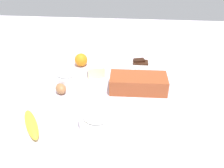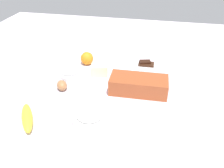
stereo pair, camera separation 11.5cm
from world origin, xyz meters
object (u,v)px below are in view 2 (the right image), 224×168
Objects in this scene: loaf_pan at (139,85)px; orange_fruit at (87,58)px; flour_bowl at (90,117)px; banana at (27,118)px; egg_near_butter at (62,85)px; sugar_bowl at (70,73)px; butter_block at (100,70)px; chocolate_plate at (146,65)px.

orange_fruit is at bearing -36.05° from loaf_pan.
banana is (0.26, 0.04, -0.01)m from flour_bowl.
loaf_pan reaches higher than egg_near_butter.
sugar_bowl is 0.16m from butter_block.
egg_near_butter is (0.38, 0.06, -0.02)m from loaf_pan.
chocolate_plate is at bearing -94.57° from loaf_pan.
sugar_bowl is 1.08× the size of chocolate_plate.
flour_bowl is (0.17, 0.27, -0.01)m from loaf_pan.
orange_fruit is at bearing -99.80° from banana.
banana is at bearing 35.02° from loaf_pan.
loaf_pan is 2.17× the size of chocolate_plate.
flour_bowl is 0.79× the size of banana.
sugar_bowl is 0.74× the size of banana.
loaf_pan is at bearing -170.99° from egg_near_butter.
flour_bowl is 1.97× the size of orange_fruit.
loaf_pan is 1.88× the size of flour_bowl.
banana is 0.48m from butter_block.
chocolate_plate is at bearing -173.17° from orange_fruit.
butter_block is (0.06, -0.39, -0.00)m from flour_bowl.
loaf_pan is at bearing 86.64° from chocolate_plate.
banana is at bearing 82.03° from sugar_bowl.
flour_bowl is at bearing -170.98° from banana.
loaf_pan is at bearing 145.16° from orange_fruit.
sugar_bowl reaches higher than chocolate_plate.
loaf_pan is at bearing -143.77° from banana.
butter_block reaches higher than chocolate_plate.
orange_fruit is at bearing -103.69° from sugar_bowl.
banana is 1.46× the size of chocolate_plate.
butter_block is at bearing 31.89° from chocolate_plate.
banana is 0.26m from egg_near_butter.
loaf_pan is 0.26m from butter_block.
loaf_pan reaches higher than sugar_bowl.
egg_near_butter is (0.15, 0.18, -0.01)m from butter_block.
loaf_pan is at bearing 151.85° from butter_block.
banana is at bearing 65.37° from butter_block.
butter_block is 0.29m from chocolate_plate.
loaf_pan reaches higher than chocolate_plate.
egg_near_butter is (0.00, 0.12, -0.01)m from sugar_bowl.
loaf_pan reaches higher than butter_block.
orange_fruit is 0.85× the size of butter_block.
loaf_pan is 0.32m from flour_bowl.
flour_bowl is 0.53m from orange_fruit.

